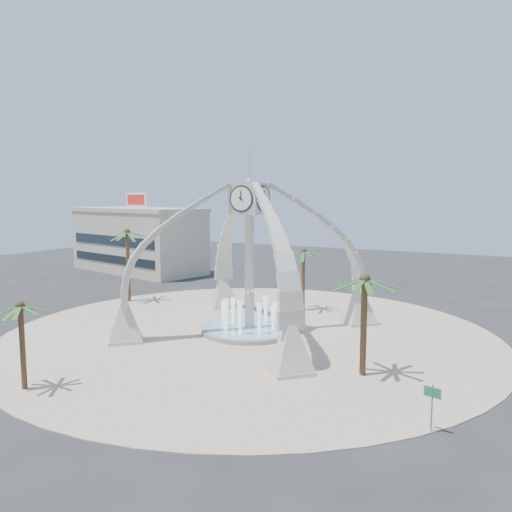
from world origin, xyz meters
The scene contains 10 objects.
ground centered at (0.00, 0.00, 0.00)m, with size 140.00×140.00×0.00m, color #282828.
plaza centered at (0.00, 0.00, 0.03)m, with size 40.00×40.00×0.06m, color #C7B094.
clock_tower centered at (0.00, 0.00, 6.49)m, with size 17.94×17.94×16.30m.
fountain centered at (0.00, 0.00, 0.29)m, with size 8.00×8.00×3.62m.
building_nw centered at (-32.00, 22.00, 4.83)m, with size 23.75×13.73×11.90m.
palm_east centered at (11.23, -5.32, 6.07)m, with size 5.64×5.64×6.97m.
palm_west centered at (-17.45, 4.41, 7.40)m, with size 5.20×5.20×8.34m.
palm_north centered at (0.61, 9.65, 5.83)m, with size 4.05×4.05×6.62m.
palm_south centered at (-5.30, -17.17, 4.94)m, with size 3.39×3.39×5.65m.
street_sign centered at (16.38, -11.22, 1.70)m, with size 0.86×0.19×2.37m.
Camera 1 is at (20.05, -35.08, 11.15)m, focal length 35.00 mm.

